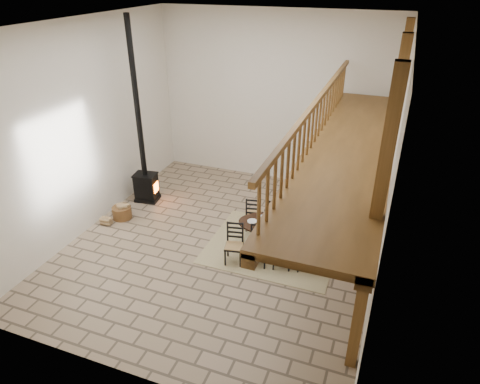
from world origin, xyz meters
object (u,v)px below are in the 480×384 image
at_px(dining_table, 273,236).
at_px(log_basket, 122,212).
at_px(log_stack, 106,221).
at_px(wood_stove, 144,164).

distance_m(dining_table, log_basket, 4.16).
distance_m(dining_table, log_stack, 4.39).
relative_size(wood_stove, log_stack, 17.14).
relative_size(dining_table, wood_stove, 0.43).
height_order(dining_table, wood_stove, wood_stove).
bearing_deg(log_basket, log_stack, -116.19).
xyz_separation_m(dining_table, log_stack, (-4.36, -0.46, -0.26)).
xyz_separation_m(wood_stove, log_basket, (-0.10, -1.10, -0.95)).
distance_m(wood_stove, log_basket, 1.46).
bearing_deg(log_basket, wood_stove, 84.60).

